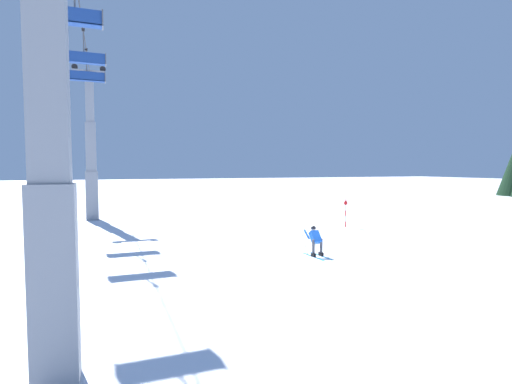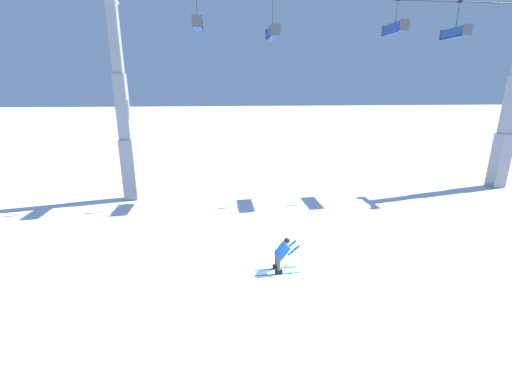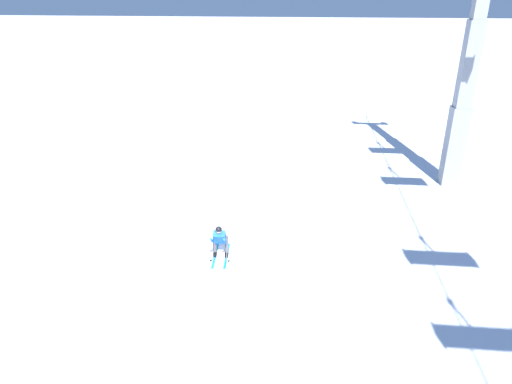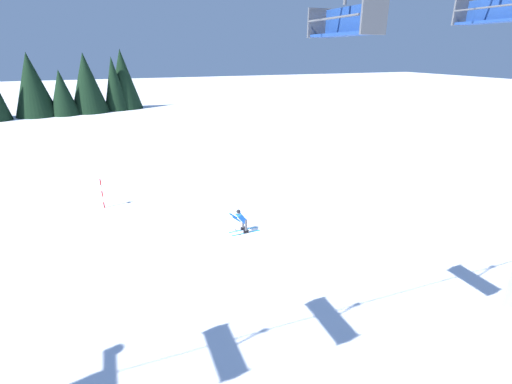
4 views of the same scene
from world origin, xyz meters
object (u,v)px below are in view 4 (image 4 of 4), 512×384
at_px(chairlift_seat_nearest, 497,10).
at_px(chairlift_seat_second, 346,19).
at_px(trail_marker_pole, 102,192).
at_px(skier_carving_main, 241,219).

relative_size(chairlift_seat_nearest, chairlift_seat_second, 0.87).
bearing_deg(trail_marker_pole, skier_carving_main, 137.79).
height_order(skier_carving_main, chairlift_seat_nearest, chairlift_seat_nearest).
relative_size(chairlift_seat_second, trail_marker_pole, 1.19).
relative_size(skier_carving_main, trail_marker_pole, 0.91).
xyz_separation_m(chairlift_seat_second, trail_marker_pole, (6.00, -16.40, -8.89)).
bearing_deg(skier_carving_main, chairlift_seat_second, 84.09).
bearing_deg(chairlift_seat_second, skier_carving_main, -95.91).
distance_m(chairlift_seat_second, trail_marker_pole, 19.60).
bearing_deg(trail_marker_pole, chairlift_seat_nearest, 122.18).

